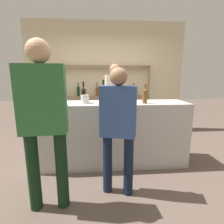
# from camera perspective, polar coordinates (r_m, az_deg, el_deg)

# --- Properties ---
(ground_plane) EXTENTS (16.00, 16.00, 0.00)m
(ground_plane) POSITION_cam_1_polar(r_m,az_deg,el_deg) (3.13, 0.00, -16.05)
(ground_plane) COLOR brown
(bar_counter) EXTENTS (2.43, 0.60, 1.04)m
(bar_counter) POSITION_cam_1_polar(r_m,az_deg,el_deg) (2.93, 0.00, -7.00)
(bar_counter) COLOR #B7B2AD
(bar_counter) RESTS_ON ground_plane
(back_wall) EXTENTS (4.03, 0.12, 2.80)m
(back_wall) POSITION_cam_1_polar(r_m,az_deg,el_deg) (4.67, -1.96, 10.94)
(back_wall) COLOR beige
(back_wall) RESTS_ON ground_plane
(back_shelf) EXTENTS (2.23, 0.18, 1.72)m
(back_shelf) POSITION_cam_1_polar(r_m,az_deg,el_deg) (4.50, -2.00, 7.73)
(back_shelf) COLOR #897056
(back_shelf) RESTS_ON ground_plane
(counter_bottle_0) EXTENTS (0.07, 0.07, 0.33)m
(counter_bottle_0) POSITION_cam_1_polar(r_m,az_deg,el_deg) (2.84, -9.24, 5.72)
(counter_bottle_0) COLOR black
(counter_bottle_0) RESTS_ON bar_counter
(counter_bottle_1) EXTENTS (0.07, 0.07, 0.32)m
(counter_bottle_1) POSITION_cam_1_polar(r_m,az_deg,el_deg) (2.75, 10.69, 5.36)
(counter_bottle_1) COLOR brown
(counter_bottle_1) RESTS_ON bar_counter
(counter_bottle_2) EXTENTS (0.08, 0.08, 0.37)m
(counter_bottle_2) POSITION_cam_1_polar(r_m,az_deg,el_deg) (2.69, -2.80, 5.93)
(counter_bottle_2) COLOR black
(counter_bottle_2) RESTS_ON bar_counter
(wine_glass) EXTENTS (0.08, 0.08, 0.15)m
(wine_glass) POSITION_cam_1_polar(r_m,az_deg,el_deg) (2.63, -15.07, 4.55)
(wine_glass) COLOR silver
(wine_glass) RESTS_ON bar_counter
(cork_jar) EXTENTS (0.12, 0.12, 0.13)m
(cork_jar) POSITION_cam_1_polar(r_m,az_deg,el_deg) (2.72, -8.84, 4.10)
(cork_jar) COLOR silver
(cork_jar) RESTS_ON bar_counter
(customer_left) EXTENTS (0.48, 0.24, 1.81)m
(customer_left) POSITION_cam_1_polar(r_m,az_deg,el_deg) (1.91, -21.51, -0.90)
(customer_left) COLOR black
(customer_left) RESTS_ON ground_plane
(customer_center) EXTENTS (0.45, 0.29, 1.55)m
(customer_center) POSITION_cam_1_polar(r_m,az_deg,el_deg) (2.06, 2.01, -3.66)
(customer_center) COLOR #121C33
(customer_center) RESTS_ON ground_plane
(server_behind_counter) EXTENTS (0.41, 0.22, 1.70)m
(server_behind_counter) POSITION_cam_1_polar(r_m,az_deg,el_deg) (3.66, 0.94, 4.83)
(server_behind_counter) COLOR #575347
(server_behind_counter) RESTS_ON ground_plane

